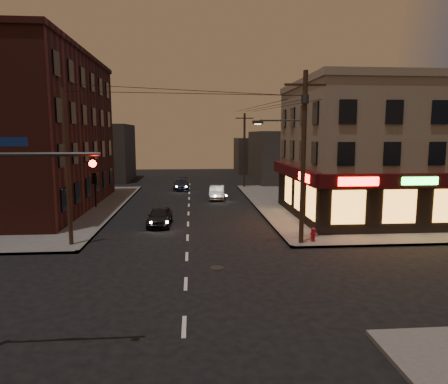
{
  "coord_description": "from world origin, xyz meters",
  "views": [
    {
      "loc": [
        0.33,
        -16.97,
        6.53
      ],
      "look_at": [
        2.2,
        6.19,
        3.2
      ],
      "focal_mm": 32.0,
      "sensor_mm": 36.0,
      "label": 1
    }
  ],
  "objects": [
    {
      "name": "ground",
      "position": [
        0.0,
        0.0,
        0.0
      ],
      "size": [
        120.0,
        120.0,
        0.0
      ],
      "primitive_type": "plane",
      "color": "black",
      "rests_on": "ground"
    },
    {
      "name": "sidewalk_ne",
      "position": [
        18.0,
        19.0,
        0.07
      ],
      "size": [
        24.0,
        28.0,
        0.15
      ],
      "primitive_type": "cube",
      "color": "#514F4C",
      "rests_on": "ground"
    },
    {
      "name": "pizza_building",
      "position": [
        15.93,
        13.43,
        5.35
      ],
      "size": [
        15.85,
        12.85,
        10.5
      ],
      "color": "gray",
      "rests_on": "sidewalk_ne"
    },
    {
      "name": "brick_apartment",
      "position": [
        -14.5,
        19.0,
        6.65
      ],
      "size": [
        12.0,
        20.0,
        13.0
      ],
      "primitive_type": "cube",
      "color": "#4B1D18",
      "rests_on": "sidewalk_nw"
    },
    {
      "name": "bg_building_ne_a",
      "position": [
        14.0,
        38.0,
        3.5
      ],
      "size": [
        10.0,
        12.0,
        7.0
      ],
      "primitive_type": "cube",
      "color": "#3F3D3A",
      "rests_on": "ground"
    },
    {
      "name": "bg_building_nw",
      "position": [
        -13.0,
        42.0,
        4.0
      ],
      "size": [
        9.0,
        10.0,
        8.0
      ],
      "primitive_type": "cube",
      "color": "#3F3D3A",
      "rests_on": "ground"
    },
    {
      "name": "bg_building_ne_b",
      "position": [
        12.0,
        52.0,
        3.0
      ],
      "size": [
        8.0,
        8.0,
        6.0
      ],
      "primitive_type": "cube",
      "color": "#3F3D3A",
      "rests_on": "ground"
    },
    {
      "name": "utility_pole_main",
      "position": [
        6.68,
        5.8,
        5.76
      ],
      "size": [
        4.2,
        0.44,
        10.0
      ],
      "color": "#382619",
      "rests_on": "sidewalk_ne"
    },
    {
      "name": "utility_pole_far",
      "position": [
        6.8,
        32.0,
        4.65
      ],
      "size": [
        0.26,
        0.26,
        9.0
      ],
      "primitive_type": "cylinder",
      "color": "#382619",
      "rests_on": "sidewalk_ne"
    },
    {
      "name": "utility_pole_west",
      "position": [
        -6.8,
        6.5,
        4.65
      ],
      "size": [
        0.24,
        0.24,
        9.0
      ],
      "primitive_type": "cylinder",
      "color": "#382619",
      "rests_on": "sidewalk_nw"
    },
    {
      "name": "sedan_near",
      "position": [
        -2.04,
        11.74,
        0.68
      ],
      "size": [
        1.8,
        4.06,
        1.36
      ],
      "primitive_type": "imported",
      "rotation": [
        0.0,
        0.0,
        -0.05
      ],
      "color": "black",
      "rests_on": "ground"
    },
    {
      "name": "sedan_mid",
      "position": [
        2.88,
        23.5,
        0.69
      ],
      "size": [
        1.88,
        4.32,
        1.38
      ],
      "primitive_type": "imported",
      "rotation": [
        0.0,
        0.0,
        -0.1
      ],
      "color": "slate",
      "rests_on": "ground"
    },
    {
      "name": "sedan_far",
      "position": [
        -0.95,
        30.9,
        0.65
      ],
      "size": [
        1.91,
        4.5,
        1.29
      ],
      "primitive_type": "imported",
      "rotation": [
        0.0,
        0.0,
        -0.02
      ],
      "color": "#1A2235",
      "rests_on": "ground"
    },
    {
      "name": "fire_hydrant",
      "position": [
        7.59,
        6.0,
        0.61
      ],
      "size": [
        0.38,
        0.38,
        0.84
      ],
      "rotation": [
        0.0,
        0.0,
        -0.3
      ],
      "color": "maroon",
      "rests_on": "sidewalk_ne"
    }
  ]
}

